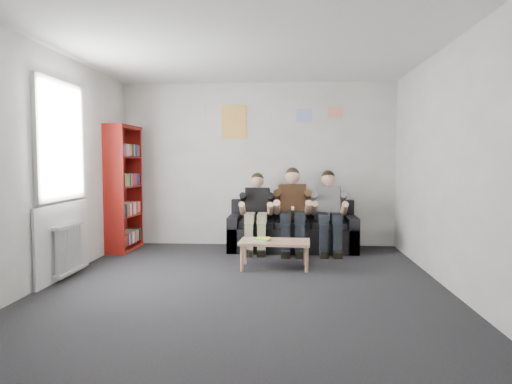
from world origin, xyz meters
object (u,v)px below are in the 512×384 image
bookshelf (125,188)px  person_right (329,212)px  coffee_table (275,244)px  person_middle (292,211)px  sofa (292,232)px  person_left (257,213)px

bookshelf → person_right: size_ratio=1.56×
coffee_table → person_right: bearing=53.8°
coffee_table → person_middle: size_ratio=0.70×
sofa → coffee_table: 1.31m
sofa → person_middle: (-0.00, -0.19, 0.36)m
coffee_table → person_right: 1.39m
person_middle → person_right: size_ratio=1.04×
sofa → person_right: 0.68m
bookshelf → person_left: (2.08, 0.01, -0.37)m
person_middle → bookshelf: bearing=171.1°
person_left → person_middle: size_ratio=0.94×
coffee_table → person_left: size_ratio=0.75×
bookshelf → coffee_table: 2.71m
bookshelf → person_left: bearing=3.0°
sofa → person_middle: size_ratio=1.53×
coffee_table → person_left: 1.18m
coffee_table → person_right: (0.80, 1.09, 0.30)m
coffee_table → person_right: size_ratio=0.72×
sofa → coffee_table: (-0.25, -1.28, 0.04)m
person_middle → person_left: bearing=170.6°
coffee_table → person_middle: 1.16m
person_left → person_right: 1.11m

